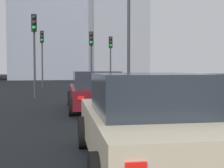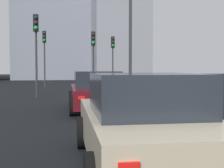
{
  "view_description": "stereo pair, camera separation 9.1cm",
  "coord_description": "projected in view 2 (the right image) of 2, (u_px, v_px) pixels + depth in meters",
  "views": [
    {
      "loc": [
        -2.85,
        1.57,
        1.61
      ],
      "look_at": [
        5.33,
        0.1,
        1.18
      ],
      "focal_mm": 48.97,
      "sensor_mm": 36.0,
      "label": 1
    },
    {
      "loc": [
        -2.86,
        1.48,
        1.61
      ],
      "look_at": [
        5.33,
        0.1,
        1.18
      ],
      "focal_mm": 48.97,
      "sensor_mm": 36.0,
      "label": 2
    }
  ],
  "objects": [
    {
      "name": "building_facade_left",
      "position": [
        118.0,
        39.0,
        40.12
      ],
      "size": [
        9.34,
        6.7,
        10.84
      ],
      "primitive_type": "cube",
      "color": "gray",
      "rests_on": "ground_plane"
    },
    {
      "name": "car_maroon_lead",
      "position": [
        96.0,
        91.0,
        11.7
      ],
      "size": [
        4.66,
        2.15,
        1.49
      ],
      "rotation": [
        0.0,
        0.0,
        -0.02
      ],
      "color": "#510F16",
      "rests_on": "ground_plane"
    },
    {
      "name": "traffic_light_near_left",
      "position": [
        113.0,
        51.0,
        24.41
      ],
      "size": [
        0.32,
        0.29,
        4.13
      ],
      "rotation": [
        0.0,
        0.0,
        3.1
      ],
      "color": "#2D2D30",
      "rests_on": "ground_plane"
    },
    {
      "name": "street_lamp_kerbside",
      "position": [
        130.0,
        13.0,
        16.08
      ],
      "size": [
        0.56,
        0.36,
        7.68
      ],
      "color": "#2D2D30",
      "rests_on": "ground_plane"
    },
    {
      "name": "car_beige_second",
      "position": [
        142.0,
        123.0,
        4.89
      ],
      "size": [
        4.27,
        2.06,
        1.53
      ],
      "rotation": [
        0.0,
        0.0,
        -0.02
      ],
      "color": "tan",
      "rests_on": "ground_plane"
    },
    {
      "name": "traffic_light_far_left",
      "position": [
        44.0,
        47.0,
        23.53
      ],
      "size": [
        0.32,
        0.28,
        4.47
      ],
      "rotation": [
        0.0,
        0.0,
        3.16
      ],
      "color": "#2D2D30",
      "rests_on": "ground_plane"
    },
    {
      "name": "building_facade_center",
      "position": [
        57.0,
        26.0,
        46.29
      ],
      "size": [
        12.1,
        11.92,
        15.95
      ],
      "primitive_type": "cube",
      "color": "gray",
      "rests_on": "ground_plane"
    },
    {
      "name": "traffic_light_far_right",
      "position": [
        36.0,
        38.0,
        16.16
      ],
      "size": [
        0.32,
        0.29,
        4.44
      ],
      "rotation": [
        0.0,
        0.0,
        3.17
      ],
      "color": "#2D2D30",
      "rests_on": "ground_plane"
    },
    {
      "name": "traffic_light_near_right",
      "position": [
        93.0,
        49.0,
        20.07
      ],
      "size": [
        0.33,
        0.3,
        4.0
      ],
      "rotation": [
        0.0,
        0.0,
        3.01
      ],
      "color": "#2D2D30",
      "rests_on": "ground_plane"
    }
  ]
}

